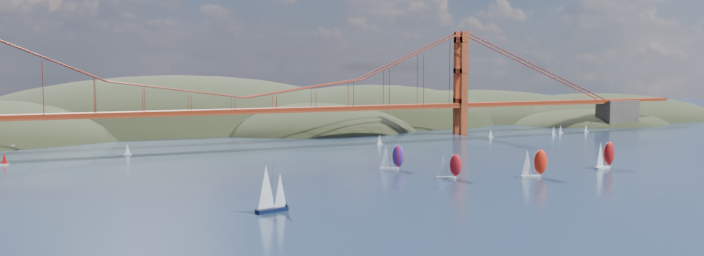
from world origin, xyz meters
name	(u,v)px	position (x,y,z in m)	size (l,w,h in m)	color
ground	(460,224)	(0.00, 0.00, 0.00)	(1200.00, 1200.00, 0.00)	black
headlands	(271,145)	(44.95, 278.29, -12.46)	(725.00, 225.00, 96.00)	black
bridge	(240,76)	(-1.75, 180.00, 32.23)	(552.00, 12.00, 55.00)	#96290F
sloop_navy	(270,189)	(-35.61, 31.01, 5.82)	(8.87, 5.78, 13.19)	black
racer_0	(449,166)	(33.01, 56.07, 4.30)	(8.06, 6.13, 9.11)	white
racer_1	(534,163)	(59.39, 46.39, 4.93)	(9.31, 5.12, 10.43)	silver
racer_2	(605,154)	(95.50, 51.65, 5.14)	(9.67, 4.80, 10.88)	white
racer_rwb	(392,157)	(25.15, 80.76, 4.70)	(8.90, 5.83, 9.95)	silver
distant_boat_2	(4,159)	(-99.27, 150.35, 2.41)	(3.00, 2.00, 4.70)	silver
distant_boat_3	(128,149)	(-54.23, 163.43, 2.41)	(3.00, 2.00, 4.70)	silver
distant_boat_4	(491,133)	(123.13, 156.71, 2.41)	(3.00, 2.00, 4.70)	silver
distant_boat_5	(554,130)	(163.33, 155.72, 2.41)	(3.00, 2.00, 4.70)	silver
distant_boat_6	(561,129)	(171.65, 159.65, 2.41)	(3.00, 2.00, 4.70)	silver
distant_boat_7	(586,128)	(188.31, 158.03, 2.41)	(3.00, 2.00, 4.70)	silver
distant_boat_8	(380,140)	(56.75, 151.94, 2.41)	(3.00, 2.00, 4.70)	silver
gull	(13,145)	(-92.69, 32.98, 19.31)	(0.90, 0.25, 0.17)	white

